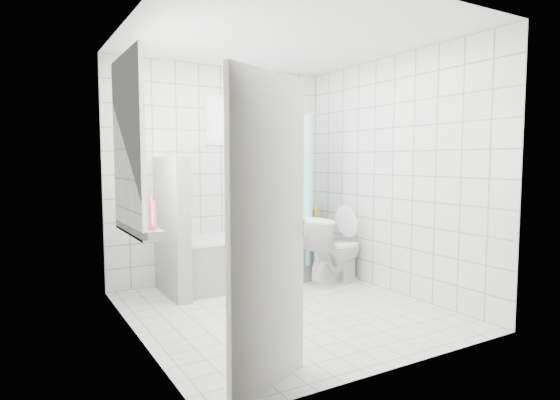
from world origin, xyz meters
TOP-DOWN VIEW (x-y plane):
  - ground at (0.00, 0.00)m, footprint 3.00×3.00m
  - ceiling at (0.00, 0.00)m, footprint 3.00×3.00m
  - wall_back at (0.00, 1.50)m, footprint 2.80×0.02m
  - wall_front at (0.00, -1.50)m, footprint 2.80×0.02m
  - wall_left at (-1.40, 0.00)m, footprint 0.02×3.00m
  - wall_right at (1.40, 0.00)m, footprint 0.02×3.00m
  - window_left at (-1.35, 0.30)m, footprint 0.01×0.90m
  - window_back at (0.10, 1.46)m, footprint 0.50×0.01m
  - window_sill at (-1.31, 0.30)m, footprint 0.18×1.02m
  - door at (-0.89, -1.30)m, footprint 0.73×0.39m
  - bathtub at (0.09, 1.12)m, footprint 1.60×0.77m
  - partition_wall at (-0.77, 1.07)m, footprint 0.15×0.85m
  - tiled_ledge at (1.24, 1.38)m, footprint 0.40×0.24m
  - toilet at (1.03, 0.57)m, footprint 0.86×0.59m
  - curtain_rod at (0.83, 1.10)m, footprint 0.02×0.80m
  - shower_curtain at (0.83, 0.97)m, footprint 0.14×0.48m
  - tub_faucet at (0.19, 1.46)m, footprint 0.18×0.06m
  - sill_bottles at (-1.30, 0.20)m, footprint 0.16×0.76m
  - ledge_bottles at (1.24, 1.35)m, footprint 0.15×0.19m

SIDE VIEW (x-z plane):
  - ground at x=0.00m, z-range 0.00..0.00m
  - tiled_ledge at x=1.24m, z-range 0.00..0.55m
  - bathtub at x=0.09m, z-range 0.00..0.58m
  - toilet at x=1.03m, z-range 0.00..0.81m
  - ledge_bottles at x=1.24m, z-range 0.54..0.81m
  - partition_wall at x=-0.77m, z-range 0.00..1.50m
  - tub_faucet at x=0.19m, z-range 0.82..0.88m
  - window_sill at x=-1.31m, z-range 0.82..0.90m
  - door at x=-0.89m, z-range 0.00..2.00m
  - sill_bottles at x=-1.30m, z-range 0.87..1.19m
  - shower_curtain at x=0.83m, z-range 0.21..1.99m
  - wall_back at x=0.00m, z-range 0.00..2.60m
  - wall_front at x=0.00m, z-range 0.00..2.60m
  - wall_left at x=-1.40m, z-range 0.00..2.60m
  - wall_right at x=1.40m, z-range 0.00..2.60m
  - window_left at x=-1.35m, z-range 0.90..2.30m
  - window_back at x=0.10m, z-range 1.70..2.20m
  - curtain_rod at x=0.83m, z-range 1.99..2.01m
  - ceiling at x=0.00m, z-range 2.60..2.60m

